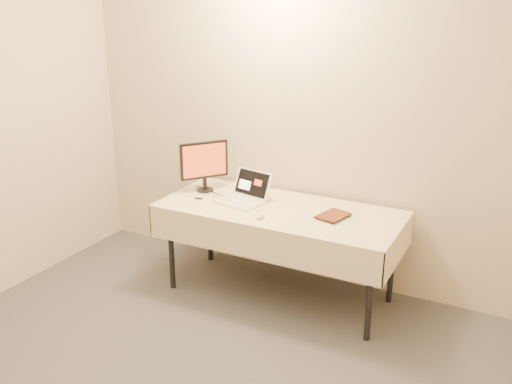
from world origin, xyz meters
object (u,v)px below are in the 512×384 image
at_px(laptop, 245,194).
at_px(book, 323,199).
at_px(monitor, 204,163).
at_px(table, 279,216).

distance_m(laptop, book, 0.66).
bearing_deg(monitor, table, -59.16).
distance_m(table, monitor, 0.79).
distance_m(monitor, book, 1.07).
height_order(laptop, book, book).
relative_size(table, laptop, 4.58).
xyz_separation_m(table, book, (0.34, 0.03, 0.18)).
relative_size(laptop, monitor, 0.97).
bearing_deg(monitor, book, -55.16).
height_order(table, book, book).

